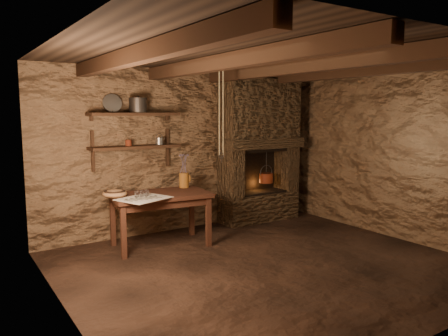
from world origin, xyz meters
TOP-DOWN VIEW (x-y plane):
  - floor at (0.00, 0.00)m, footprint 4.50×4.50m
  - back_wall at (0.00, 2.00)m, footprint 4.50×0.04m
  - front_wall at (0.00, -2.00)m, footprint 4.50×0.04m
  - left_wall at (-2.25, 0.00)m, footprint 0.04×4.00m
  - right_wall at (2.25, 0.00)m, footprint 0.04×4.00m
  - ceiling at (0.00, 0.00)m, footprint 4.50×4.00m
  - beam_far_left at (-1.50, 0.00)m, footprint 0.14×3.95m
  - beam_mid_left at (-0.50, 0.00)m, footprint 0.14×3.95m
  - beam_mid_right at (0.50, 0.00)m, footprint 0.14×3.95m
  - beam_far_right at (1.50, 0.00)m, footprint 0.14×3.95m
  - shelf_lower at (-0.85, 1.84)m, footprint 1.25×0.30m
  - shelf_upper at (-0.85, 1.84)m, footprint 1.25×0.30m
  - hearth at (1.25, 1.77)m, footprint 1.43×0.51m
  - work_table at (-0.71, 1.36)m, footprint 1.33×0.86m
  - linen_cloth at (-1.04, 1.12)m, footprint 0.71×0.64m
  - pewter_cutlery_row at (-1.04, 1.10)m, footprint 0.52×0.35m
  - drinking_glasses at (-1.02, 1.23)m, footprint 0.19×0.06m
  - stoneware_jug at (-0.24, 1.57)m, footprint 0.18×0.18m
  - wooden_bowl at (-1.29, 1.45)m, footprint 0.41×0.41m
  - iron_stockpot at (-0.79, 1.84)m, footprint 0.27×0.27m
  - tin_pan at (-1.12, 1.94)m, footprint 0.27×0.14m
  - small_kettle at (-0.49, 1.84)m, footprint 0.16×0.13m
  - rusty_tin at (-0.95, 1.84)m, footprint 0.10×0.10m
  - red_pot at (1.36, 1.72)m, footprint 0.25×0.24m
  - hanging_ropes at (0.05, 1.05)m, footprint 0.08×0.08m

SIDE VIEW (x-z plane):
  - floor at x=0.00m, z-range 0.00..0.00m
  - work_table at x=-0.71m, z-range 0.03..0.75m
  - red_pot at x=1.36m, z-range 0.44..0.98m
  - linen_cloth at x=-1.04m, z-range 0.72..0.73m
  - pewter_cutlery_row at x=-1.04m, z-range 0.73..0.74m
  - wooden_bowl at x=-1.29m, z-range 0.70..0.81m
  - drinking_glasses at x=-1.02m, z-range 0.73..0.80m
  - stoneware_jug at x=-0.24m, z-range 0.68..1.16m
  - back_wall at x=0.00m, z-range 0.00..2.40m
  - front_wall at x=0.00m, z-range 0.00..2.40m
  - left_wall at x=-2.25m, z-range 0.00..2.40m
  - right_wall at x=2.25m, z-range 0.00..2.40m
  - hearth at x=1.25m, z-range 0.08..2.38m
  - shelf_lower at x=-0.85m, z-range 1.28..1.32m
  - rusty_tin at x=-0.95m, z-range 1.32..1.40m
  - small_kettle at x=-0.49m, z-range 1.29..1.45m
  - shelf_upper at x=-0.85m, z-range 1.73..1.77m
  - hanging_ropes at x=0.05m, z-range 1.20..2.40m
  - iron_stockpot at x=-0.79m, z-range 1.77..1.95m
  - tin_pan at x=-1.12m, z-range 1.77..2.02m
  - beam_far_left at x=-1.50m, z-range 2.23..2.39m
  - beam_mid_left at x=-0.50m, z-range 2.23..2.39m
  - beam_mid_right at x=0.50m, z-range 2.23..2.39m
  - beam_far_right at x=1.50m, z-range 2.23..2.39m
  - ceiling at x=0.00m, z-range 2.38..2.42m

